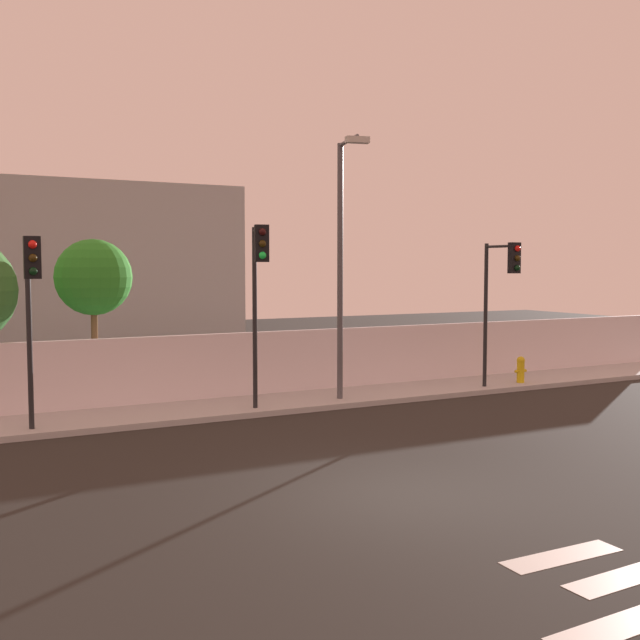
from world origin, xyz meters
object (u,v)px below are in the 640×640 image
Objects in this scene: street_lamp_curbside at (342,251)px; traffic_light_left at (501,282)px; fire_hydrant at (521,369)px; roadside_tree_midleft at (93,278)px; traffic_light_center at (31,290)px; traffic_light_right at (258,277)px.

traffic_light_left is at bearing -7.17° from street_lamp_curbside.
roadside_tree_midleft is (-12.52, 3.43, 2.91)m from fire_hydrant.
traffic_light_right reaches higher than traffic_light_center.
traffic_light_center is 0.94× the size of roadside_tree_midleft.
traffic_light_left reaches higher than traffic_light_center.
traffic_light_center is at bearing -175.69° from street_lamp_curbside.
traffic_light_center is 5.17× the size of fire_hydrant.
traffic_light_left is 5.19m from street_lamp_curbside.
roadside_tree_midleft reaches higher than traffic_light_center.
traffic_light_right is 9.76m from fire_hydrant.
roadside_tree_midleft is (2.09, 4.10, 0.20)m from traffic_light_center.
traffic_light_center is (-13.15, 0.03, -0.05)m from traffic_light_left.
street_lamp_curbside reaches higher than roadside_tree_midleft.
street_lamp_curbside is 8.42× the size of fire_hydrant.
traffic_light_left is at bearing -154.45° from fire_hydrant.
traffic_light_left is 13.15m from traffic_light_center.
traffic_light_right is at bearing -175.82° from fire_hydrant.
roadside_tree_midleft is (-11.06, 4.13, 0.15)m from traffic_light_left.
traffic_light_left reaches higher than fire_hydrant.
traffic_light_right is at bearing -167.29° from street_lamp_curbside.
traffic_light_left is 11.81m from roadside_tree_midleft.
street_lamp_curbside is at bearing -30.25° from roadside_tree_midleft.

